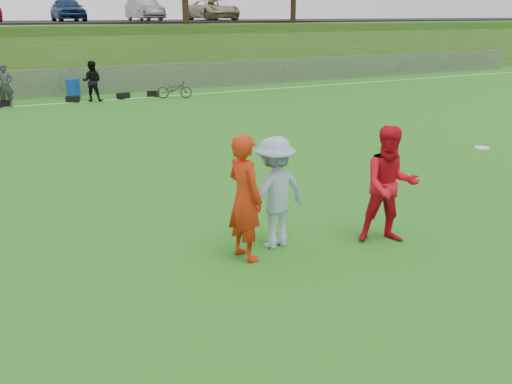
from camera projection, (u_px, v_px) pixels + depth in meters
ground at (289, 259)px, 8.79m from camera, size 120.00×120.00×0.00m
sideline_far at (67, 103)px, 23.94m from camera, size 60.00×0.10×0.01m
fence at (57, 83)px, 25.43m from camera, size 58.00×0.06×1.30m
berm at (24, 50)px, 34.43m from camera, size 120.00×18.00×3.00m
parking_lot at (16, 22)px, 35.65m from camera, size 120.00×12.00×0.10m
gear_bags at (90, 98)px, 24.44m from camera, size 6.91×0.49×0.26m
player_red_left at (245, 198)px, 8.54m from camera, size 0.57×0.77×1.94m
player_red_center at (390, 185)px, 9.18m from camera, size 1.16×1.06×1.93m
player_blue at (275, 193)px, 9.01m from camera, size 1.26×0.84×1.81m
frisbee at (482, 148)px, 11.41m from camera, size 0.28×0.28×0.03m
recycling_bin at (73, 89)px, 24.88m from camera, size 0.74×0.74×0.88m
bicycle at (174, 89)px, 25.17m from camera, size 1.63×1.08×0.81m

